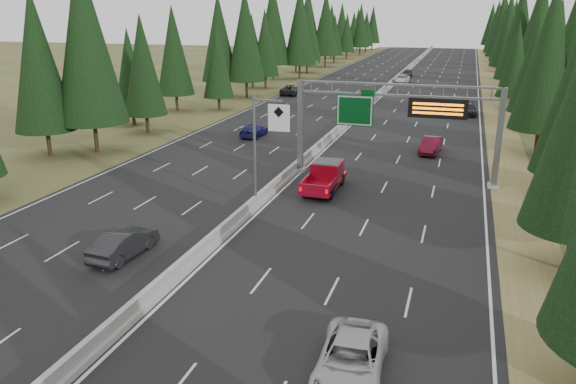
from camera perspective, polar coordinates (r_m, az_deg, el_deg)
name	(u,v)px	position (r m, az deg, el deg)	size (l,w,h in m)	color
road	(377,98)	(91.98, 9.03, 9.44)	(32.00, 260.00, 0.08)	black
shoulder_right	(495,103)	(91.10, 20.27, 8.47)	(3.60, 260.00, 0.06)	olive
shoulder_left	(272,93)	(96.20, -1.66, 10.01)	(3.60, 260.00, 0.06)	#464922
median_barrier	(377,95)	(91.93, 9.04, 9.67)	(0.70, 260.00, 0.85)	gray
sign_gantry	(404,117)	(45.84, 11.66, 7.44)	(16.75, 0.98, 7.80)	slate
hov_sign_pole	(262,144)	(38.25, -2.62, 4.91)	(2.80, 0.50, 8.00)	slate
tree_row_right	(543,43)	(79.78, 24.45, 13.62)	(11.42, 244.81, 18.64)	black
tree_row_left	(250,38)	(98.30, -3.92, 15.37)	(12.04, 243.05, 18.90)	black
silver_minivan	(351,360)	(22.18, 6.39, -16.57)	(2.47, 5.37, 1.49)	#B5B4B9
red_pickup	(326,174)	(43.63, 3.85, 1.79)	(2.27, 6.37, 2.08)	black
car_ahead_green	(443,103)	(82.62, 15.47, 8.66)	(1.93, 4.79, 1.63)	#155C3C
car_ahead_dkred	(431,145)	(56.49, 14.32, 4.62)	(1.63, 4.67, 1.54)	#5C0D1D
car_ahead_dkgrey	(468,109)	(79.02, 17.86, 7.99)	(2.04, 5.03, 1.46)	black
car_ahead_white	(402,79)	(110.96, 11.53, 11.18)	(2.68, 5.82, 1.62)	white
car_ahead_far	(407,73)	(121.71, 12.02, 11.72)	(1.92, 4.77, 1.63)	black
car_onc_near	(124,243)	(33.04, -16.35, -5.02)	(1.66, 4.77, 1.57)	black
car_onc_blue	(254,130)	(62.22, -3.50, 6.26)	(1.91, 4.69, 1.36)	navy
car_onc_white	(356,102)	(82.40, 6.93, 9.05)	(1.59, 3.96, 1.35)	silver
car_onc_far	(291,90)	(93.90, 0.29, 10.35)	(2.66, 5.78, 1.61)	black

